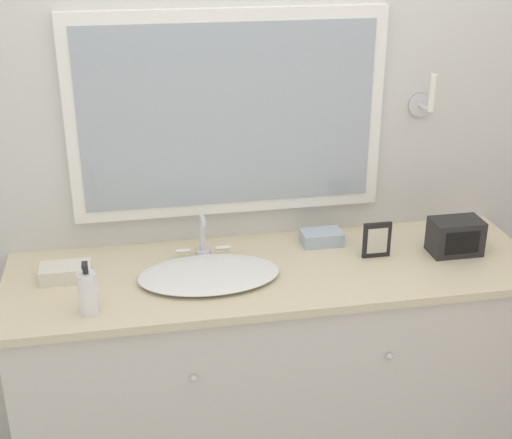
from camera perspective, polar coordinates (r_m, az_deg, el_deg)
The scene contains 8 objects.
wall_back at distance 2.75m, azimuth 0.17°, elevation 6.09°, with size 8.00×0.18×2.55m.
vanity_counter at distance 2.83m, azimuth 1.52°, elevation -12.10°, with size 1.94×0.62×0.91m.
sink_basin at distance 2.53m, azimuth -3.80°, elevation -4.28°, with size 0.50×0.36×0.17m.
soap_bottle at distance 2.34m, azimuth -13.31°, elevation -5.70°, with size 0.06×0.06×0.19m.
appliance_box at distance 2.78m, azimuth 15.68°, elevation -1.32°, with size 0.19×0.12×0.13m.
picture_frame at distance 2.68m, azimuth 9.65°, elevation -1.64°, with size 0.11×0.01×0.14m.
hand_towel_near_sink at distance 2.59m, azimuth -14.96°, elevation -4.10°, with size 0.18×0.10×0.05m.
hand_towel_far_corner at distance 2.78m, azimuth 5.26°, elevation -1.45°, with size 0.16×0.10×0.05m.
Camera 1 is at (-0.50, -1.90, 2.11)m, focal length 50.00 mm.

